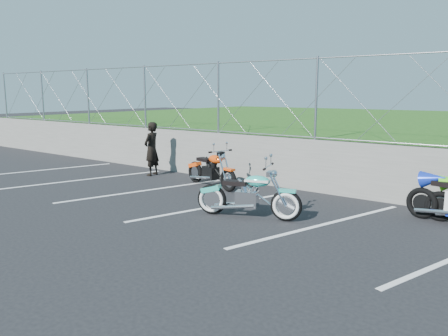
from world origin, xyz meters
The scene contains 8 objects.
ground centered at (0.00, 0.00, 0.00)m, with size 90.00×90.00×0.00m, color black.
retaining_wall centered at (0.00, 3.50, 0.65)m, with size 30.00×0.22×1.30m, color #61615C.
grass_field centered at (0.00, 13.50, 0.65)m, with size 30.00×20.00×1.30m, color #1C4712.
chain_link_fence centered at (0.00, 3.50, 2.30)m, with size 28.00×0.03×2.00m.
parking_lines centered at (1.20, 1.00, 0.00)m, with size 18.29×4.31×0.01m.
cruiser_turquoise centered at (1.03, 0.56, 0.43)m, with size 2.07×0.82×1.06m.
naked_orange centered at (-1.32, 2.33, 0.43)m, with size 1.97×0.72×1.00m.
person_standing centered at (-3.77, 2.56, 0.79)m, with size 0.58×0.38×1.59m, color black.
Camera 1 is at (5.63, -6.41, 2.45)m, focal length 35.00 mm.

